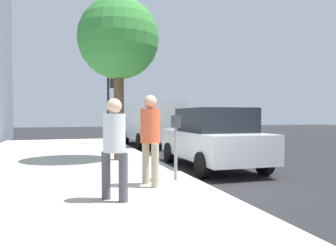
{
  "coord_description": "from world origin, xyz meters",
  "views": [
    {
      "loc": [
        -6.18,
        2.76,
        1.56
      ],
      "look_at": [
        0.26,
        0.74,
        1.34
      ],
      "focal_mm": 34.71,
      "sensor_mm": 36.0,
      "label": 1
    }
  ],
  "objects_px": {
    "parked_van_far": "(150,121)",
    "traffic_signal": "(110,95)",
    "parking_meter": "(176,134)",
    "pedestrian_at_meter": "(150,132)",
    "parked_sedan_near": "(212,138)",
    "street_tree": "(119,40)",
    "pedestrian_bystander": "(114,141)"
  },
  "relations": [
    {
      "from": "parking_meter",
      "to": "pedestrian_bystander",
      "type": "distance_m",
      "value": 1.99
    },
    {
      "from": "pedestrian_at_meter",
      "to": "parked_sedan_near",
      "type": "height_order",
      "value": "pedestrian_at_meter"
    },
    {
      "from": "parking_meter",
      "to": "pedestrian_at_meter",
      "type": "relative_size",
      "value": 0.78
    },
    {
      "from": "street_tree",
      "to": "traffic_signal",
      "type": "bearing_deg",
      "value": -4.79
    },
    {
      "from": "pedestrian_at_meter",
      "to": "traffic_signal",
      "type": "distance_m",
      "value": 10.03
    },
    {
      "from": "parked_sedan_near",
      "to": "traffic_signal",
      "type": "height_order",
      "value": "traffic_signal"
    },
    {
      "from": "pedestrian_at_meter",
      "to": "parked_sedan_near",
      "type": "relative_size",
      "value": 0.41
    },
    {
      "from": "pedestrian_bystander",
      "to": "traffic_signal",
      "type": "relative_size",
      "value": 0.47
    },
    {
      "from": "parking_meter",
      "to": "parked_sedan_near",
      "type": "height_order",
      "value": "parked_sedan_near"
    },
    {
      "from": "parking_meter",
      "to": "pedestrian_at_meter",
      "type": "xyz_separation_m",
      "value": [
        -0.36,
        0.66,
        0.06
      ]
    },
    {
      "from": "pedestrian_at_meter",
      "to": "parked_sedan_near",
      "type": "bearing_deg",
      "value": 30.18
    },
    {
      "from": "parking_meter",
      "to": "pedestrian_at_meter",
      "type": "height_order",
      "value": "pedestrian_at_meter"
    },
    {
      "from": "parked_sedan_near",
      "to": "parked_van_far",
      "type": "height_order",
      "value": "parked_van_far"
    },
    {
      "from": "parked_van_far",
      "to": "traffic_signal",
      "type": "xyz_separation_m",
      "value": [
        0.1,
        2.02,
        1.32
      ]
    },
    {
      "from": "parked_van_far",
      "to": "street_tree",
      "type": "xyz_separation_m",
      "value": [
        -5.83,
        2.51,
        2.69
      ]
    },
    {
      "from": "pedestrian_bystander",
      "to": "street_tree",
      "type": "relative_size",
      "value": 0.33
    },
    {
      "from": "pedestrian_at_meter",
      "to": "street_tree",
      "type": "distance_m",
      "value": 4.83
    },
    {
      "from": "parked_van_far",
      "to": "parking_meter",
      "type": "bearing_deg",
      "value": 168.97
    },
    {
      "from": "parked_sedan_near",
      "to": "parking_meter",
      "type": "bearing_deg",
      "value": 138.28
    },
    {
      "from": "parked_van_far",
      "to": "traffic_signal",
      "type": "relative_size",
      "value": 1.45
    },
    {
      "from": "pedestrian_bystander",
      "to": "street_tree",
      "type": "xyz_separation_m",
      "value": [
        4.93,
        -0.84,
        2.81
      ]
    },
    {
      "from": "parked_sedan_near",
      "to": "parked_van_far",
      "type": "xyz_separation_m",
      "value": [
        7.4,
        -0.0,
        0.36
      ]
    },
    {
      "from": "pedestrian_at_meter",
      "to": "parked_van_far",
      "type": "height_order",
      "value": "parked_van_far"
    },
    {
      "from": "parked_sedan_near",
      "to": "street_tree",
      "type": "xyz_separation_m",
      "value": [
        1.57,
        2.51,
        3.05
      ]
    },
    {
      "from": "parking_meter",
      "to": "traffic_signal",
      "type": "xyz_separation_m",
      "value": [
        9.56,
        0.17,
        1.41
      ]
    },
    {
      "from": "pedestrian_bystander",
      "to": "traffic_signal",
      "type": "xyz_separation_m",
      "value": [
        10.86,
        -1.34,
        1.44
      ]
    },
    {
      "from": "pedestrian_bystander",
      "to": "pedestrian_at_meter",
      "type": "bearing_deg",
      "value": 6.14
    },
    {
      "from": "pedestrian_at_meter",
      "to": "pedestrian_bystander",
      "type": "relative_size",
      "value": 1.07
    },
    {
      "from": "parked_sedan_near",
      "to": "street_tree",
      "type": "height_order",
      "value": "street_tree"
    },
    {
      "from": "pedestrian_at_meter",
      "to": "parked_van_far",
      "type": "relative_size",
      "value": 0.35
    },
    {
      "from": "parked_van_far",
      "to": "traffic_signal",
      "type": "height_order",
      "value": "traffic_signal"
    },
    {
      "from": "parked_van_far",
      "to": "traffic_signal",
      "type": "bearing_deg",
      "value": 87.14
    }
  ]
}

